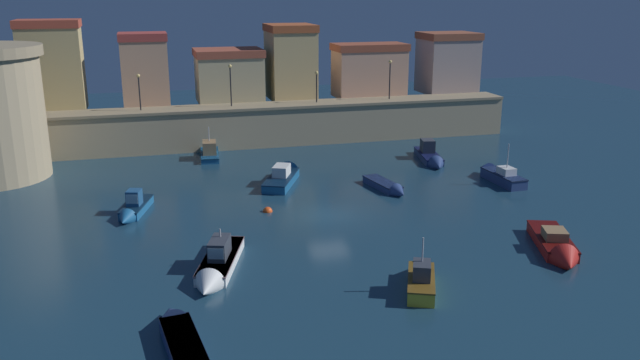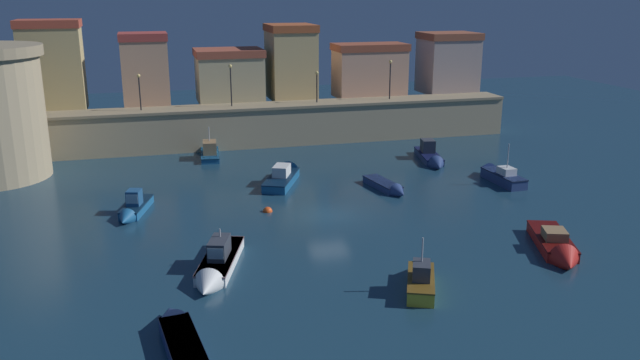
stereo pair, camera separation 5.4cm
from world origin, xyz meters
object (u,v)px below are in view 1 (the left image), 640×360
object	(u,v)px
quay_lamp_2	(317,81)
quay_lamp_3	(390,74)
quay_lamp_1	(230,79)
moored_boat_7	(421,277)
mooring_buoy_0	(268,212)
moored_boat_6	(388,187)
moored_boat_3	(217,266)
moored_boat_0	(209,150)
moored_boat_5	(181,338)
moored_boat_4	(133,209)
moored_boat_1	(498,175)
quay_lamp_0	(139,86)
moored_boat_8	(284,175)
moored_boat_2	(557,247)
moored_boat_9	(431,157)

from	to	relation	value
quay_lamp_2	quay_lamp_3	size ratio (longest dim) A/B	0.78
quay_lamp_1	moored_boat_7	size ratio (longest dim) A/B	0.81
moored_boat_7	quay_lamp_1	bearing A→B (deg)	32.04
quay_lamp_3	mooring_buoy_0	bearing A→B (deg)	-129.37
moored_boat_6	moored_boat_3	bearing A→B (deg)	-60.45
quay_lamp_3	moored_boat_0	bearing A→B (deg)	-171.09
moored_boat_5	quay_lamp_2	bearing A→B (deg)	-29.97
quay_lamp_2	moored_boat_4	size ratio (longest dim) A/B	0.56
moored_boat_0	moored_boat_7	bearing A→B (deg)	-161.13
moored_boat_1	moored_boat_7	bearing A→B (deg)	137.62
quay_lamp_3	moored_boat_5	bearing A→B (deg)	-122.68
quay_lamp_0	moored_boat_7	bearing A→B (deg)	-68.43
quay_lamp_0	quay_lamp_3	bearing A→B (deg)	0.00
moored_boat_8	quay_lamp_0	bearing A→B (deg)	64.14
quay_lamp_1	moored_boat_2	world-z (taller)	quay_lamp_1
moored_boat_2	moored_boat_4	world-z (taller)	moored_boat_4
quay_lamp_0	moored_boat_4	bearing A→B (deg)	-92.84
quay_lamp_3	moored_boat_3	world-z (taller)	quay_lamp_3
quay_lamp_0	moored_boat_4	size ratio (longest dim) A/B	0.61
moored_boat_7	moored_boat_9	xyz separation A→B (m)	(10.71, 22.37, -0.07)
moored_boat_8	mooring_buoy_0	distance (m)	7.33
quay_lamp_3	moored_boat_8	world-z (taller)	quay_lamp_3
moored_boat_5	moored_boat_6	xyz separation A→B (m)	(16.06, 18.14, -0.08)
moored_boat_5	mooring_buoy_0	distance (m)	17.15
quay_lamp_0	moored_boat_7	world-z (taller)	quay_lamp_0
moored_boat_2	mooring_buoy_0	xyz separation A→B (m)	(-14.19, 11.29, -0.38)
moored_boat_9	quay_lamp_0	bearing A→B (deg)	-102.47
quay_lamp_1	moored_boat_9	distance (m)	19.47
moored_boat_6	moored_boat_1	bearing A→B (deg)	81.36
mooring_buoy_0	moored_boat_2	bearing A→B (deg)	-38.50
quay_lamp_2	moored_boat_9	distance (m)	13.69
moored_boat_1	moored_boat_2	world-z (taller)	moored_boat_1
moored_boat_6	moored_boat_9	size ratio (longest dim) A/B	0.77
quay_lamp_2	moored_boat_7	distance (m)	33.19
moored_boat_2	mooring_buoy_0	size ratio (longest dim) A/B	10.40
quay_lamp_2	moored_boat_8	bearing A→B (deg)	-115.27
quay_lamp_2	mooring_buoy_0	distance (m)	22.00
quay_lamp_1	moored_boat_7	distance (m)	33.45
moored_boat_1	moored_boat_2	distance (m)	14.49
moored_boat_9	moored_boat_0	bearing A→B (deg)	-101.43
moored_boat_1	moored_boat_9	distance (m)	7.15
mooring_buoy_0	moored_boat_5	bearing A→B (deg)	-112.84
moored_boat_0	moored_boat_5	bearing A→B (deg)	177.09
moored_boat_5	moored_boat_9	xyz separation A→B (m)	(22.57, 25.00, 0.09)
moored_boat_5	moored_boat_9	bearing A→B (deg)	-48.68
quay_lamp_1	moored_boat_1	size ratio (longest dim) A/B	0.68
moored_boat_1	moored_boat_0	bearing A→B (deg)	53.53
moored_boat_7	moored_boat_2	bearing A→B (deg)	-54.51
quay_lamp_2	mooring_buoy_0	world-z (taller)	quay_lamp_2
quay_lamp_2	moored_boat_2	xyz separation A→B (m)	(5.64, -30.71, -5.43)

